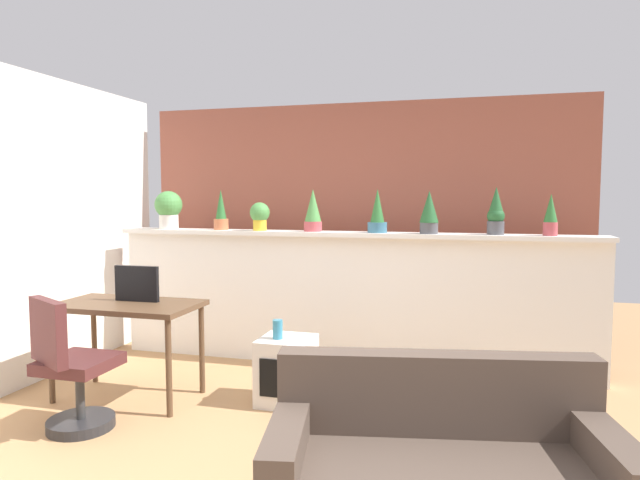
{
  "coord_description": "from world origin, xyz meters",
  "views": [
    {
      "loc": [
        1.09,
        -2.92,
        1.57
      ],
      "look_at": [
        -0.04,
        1.23,
        1.23
      ],
      "focal_mm": 30.99,
      "sensor_mm": 36.0,
      "label": 1
    }
  ],
  "objects_px": {
    "potted_plant_2": "(260,215)",
    "side_cube_shelf": "(286,371)",
    "potted_plant_7": "(551,215)",
    "potted_plant_1": "(221,212)",
    "potted_plant_6": "(496,213)",
    "potted_plant_0": "(169,208)",
    "potted_plant_3": "(313,211)",
    "desk": "(127,314)",
    "office_chair": "(71,374)",
    "potted_plant_4": "(377,214)",
    "potted_plant_5": "(429,212)",
    "vase_on_shelf": "(278,329)",
    "tv_monitor": "(137,284)"
  },
  "relations": [
    {
      "from": "potted_plant_4",
      "to": "potted_plant_6",
      "type": "height_order",
      "value": "potted_plant_6"
    },
    {
      "from": "potted_plant_5",
      "to": "potted_plant_7",
      "type": "relative_size",
      "value": 1.08
    },
    {
      "from": "vase_on_shelf",
      "to": "side_cube_shelf",
      "type": "bearing_deg",
      "value": 29.12
    },
    {
      "from": "tv_monitor",
      "to": "potted_plant_0",
      "type": "bearing_deg",
      "value": 108.36
    },
    {
      "from": "potted_plant_7",
      "to": "potted_plant_1",
      "type": "bearing_deg",
      "value": 179.54
    },
    {
      "from": "vase_on_shelf",
      "to": "potted_plant_4",
      "type": "bearing_deg",
      "value": 60.31
    },
    {
      "from": "potted_plant_0",
      "to": "potted_plant_4",
      "type": "xyz_separation_m",
      "value": [
        2.08,
        -0.0,
        -0.04
      ]
    },
    {
      "from": "desk",
      "to": "potted_plant_6",
      "type": "bearing_deg",
      "value": 23.98
    },
    {
      "from": "potted_plant_5",
      "to": "office_chair",
      "type": "xyz_separation_m",
      "value": [
        -2.2,
        -1.82,
        -1.05
      ]
    },
    {
      "from": "potted_plant_0",
      "to": "vase_on_shelf",
      "type": "bearing_deg",
      "value": -34.27
    },
    {
      "from": "potted_plant_2",
      "to": "office_chair",
      "type": "bearing_deg",
      "value": -108.97
    },
    {
      "from": "potted_plant_0",
      "to": "vase_on_shelf",
      "type": "relative_size",
      "value": 2.6
    },
    {
      "from": "potted_plant_0",
      "to": "office_chair",
      "type": "distance_m",
      "value": 2.16
    },
    {
      "from": "potted_plant_7",
      "to": "desk",
      "type": "xyz_separation_m",
      "value": [
        -3.18,
        -1.2,
        -0.75
      ]
    },
    {
      "from": "potted_plant_5",
      "to": "potted_plant_7",
      "type": "distance_m",
      "value": 0.98
    },
    {
      "from": "tv_monitor",
      "to": "vase_on_shelf",
      "type": "xyz_separation_m",
      "value": [
        1.13,
        0.11,
        -0.32
      ]
    },
    {
      "from": "potted_plant_3",
      "to": "potted_plant_4",
      "type": "relative_size",
      "value": 1.0
    },
    {
      "from": "potted_plant_2",
      "to": "potted_plant_7",
      "type": "xyz_separation_m",
      "value": [
        2.55,
        0.0,
        0.02
      ]
    },
    {
      "from": "vase_on_shelf",
      "to": "potted_plant_1",
      "type": "bearing_deg",
      "value": 132.29
    },
    {
      "from": "desk",
      "to": "tv_monitor",
      "type": "distance_m",
      "value": 0.24
    },
    {
      "from": "potted_plant_0",
      "to": "potted_plant_7",
      "type": "distance_m",
      "value": 3.52
    },
    {
      "from": "potted_plant_7",
      "to": "desk",
      "type": "height_order",
      "value": "potted_plant_7"
    },
    {
      "from": "potted_plant_2",
      "to": "side_cube_shelf",
      "type": "height_order",
      "value": "potted_plant_2"
    },
    {
      "from": "side_cube_shelf",
      "to": "vase_on_shelf",
      "type": "distance_m",
      "value": 0.33
    },
    {
      "from": "potted_plant_2",
      "to": "tv_monitor",
      "type": "distance_m",
      "value": 1.36
    },
    {
      "from": "potted_plant_1",
      "to": "potted_plant_3",
      "type": "xyz_separation_m",
      "value": [
        0.92,
        0.0,
        0.02
      ]
    },
    {
      "from": "potted_plant_1",
      "to": "office_chair",
      "type": "relative_size",
      "value": 0.43
    },
    {
      "from": "potted_plant_5",
      "to": "potted_plant_4",
      "type": "bearing_deg",
      "value": 176.56
    },
    {
      "from": "potted_plant_7",
      "to": "side_cube_shelf",
      "type": "bearing_deg",
      "value": -153.42
    },
    {
      "from": "potted_plant_3",
      "to": "desk",
      "type": "relative_size",
      "value": 0.35
    },
    {
      "from": "potted_plant_7",
      "to": "potted_plant_6",
      "type": "bearing_deg",
      "value": 176.9
    },
    {
      "from": "desk",
      "to": "office_chair",
      "type": "distance_m",
      "value": 0.7
    },
    {
      "from": "potted_plant_0",
      "to": "potted_plant_3",
      "type": "bearing_deg",
      "value": 0.63
    },
    {
      "from": "potted_plant_6",
      "to": "potted_plant_0",
      "type": "bearing_deg",
      "value": -179.75
    },
    {
      "from": "potted_plant_3",
      "to": "potted_plant_5",
      "type": "xyz_separation_m",
      "value": [
        1.06,
        -0.05,
        0.0
      ]
    },
    {
      "from": "potted_plant_6",
      "to": "potted_plant_7",
      "type": "xyz_separation_m",
      "value": [
        0.43,
        -0.02,
        -0.01
      ]
    },
    {
      "from": "desk",
      "to": "office_chair",
      "type": "relative_size",
      "value": 1.21
    },
    {
      "from": "potted_plant_0",
      "to": "office_chair",
      "type": "bearing_deg",
      "value": -79.72
    },
    {
      "from": "desk",
      "to": "side_cube_shelf",
      "type": "height_order",
      "value": "desk"
    },
    {
      "from": "desk",
      "to": "potted_plant_3",
      "type": "bearing_deg",
      "value": 47.01
    },
    {
      "from": "office_chair",
      "to": "vase_on_shelf",
      "type": "height_order",
      "value": "office_chair"
    },
    {
      "from": "potted_plant_1",
      "to": "desk",
      "type": "bearing_deg",
      "value": -100.23
    },
    {
      "from": "potted_plant_5",
      "to": "office_chair",
      "type": "distance_m",
      "value": 3.04
    },
    {
      "from": "potted_plant_1",
      "to": "potted_plant_6",
      "type": "xyz_separation_m",
      "value": [
        2.53,
        -0.0,
        0.01
      ]
    },
    {
      "from": "potted_plant_0",
      "to": "potted_plant_4",
      "type": "relative_size",
      "value": 0.96
    },
    {
      "from": "potted_plant_0",
      "to": "potted_plant_6",
      "type": "height_order",
      "value": "potted_plant_6"
    },
    {
      "from": "vase_on_shelf",
      "to": "potted_plant_3",
      "type": "bearing_deg",
      "value": 91.08
    },
    {
      "from": "potted_plant_4",
      "to": "side_cube_shelf",
      "type": "xyz_separation_m",
      "value": [
        -0.52,
        -0.99,
        -1.17
      ]
    },
    {
      "from": "potted_plant_2",
      "to": "side_cube_shelf",
      "type": "relative_size",
      "value": 0.53
    },
    {
      "from": "potted_plant_1",
      "to": "tv_monitor",
      "type": "relative_size",
      "value": 1.06
    }
  ]
}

